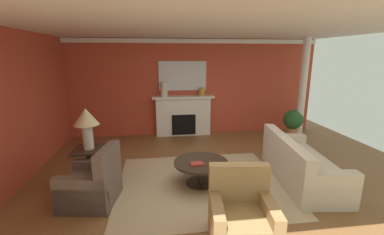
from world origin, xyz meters
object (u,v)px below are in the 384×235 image
armchair_near_window (93,185)px  coffee_table (201,167)px  fireplace (183,117)px  sofa (300,166)px  armchair_facing_fireplace (242,220)px  vase_mantel_left (164,90)px  table_lamp (86,121)px  vase_mantel_right (202,92)px  potted_plant (293,121)px  mantel_mirror (183,76)px  side_table (91,164)px

armchair_near_window → coffee_table: size_ratio=0.95×
fireplace → sofa: bearing=-59.2°
armchair_facing_fireplace → vase_mantel_left: (-0.83, 4.61, 1.08)m
table_lamp → vase_mantel_right: table_lamp is taller
fireplace → potted_plant: (3.11, -0.69, -0.07)m
armchair_near_window → armchair_facing_fireplace: bearing=-29.5°
armchair_facing_fireplace → mantel_mirror: bearing=93.3°
sofa → armchair_facing_fireplace: bearing=-138.0°
armchair_near_window → table_lamp: size_ratio=1.27×
armchair_facing_fireplace → coffee_table: size_ratio=0.95×
mantel_mirror → coffee_table: 3.51m
coffee_table → armchair_near_window: bearing=-168.3°
vase_mantel_left → table_lamp: bearing=-117.6°
coffee_table → mantel_mirror: bearing=90.3°
fireplace → potted_plant: fireplace is taller
vase_mantel_right → potted_plant: size_ratio=0.30×
armchair_facing_fireplace → potted_plant: bearing=54.5°
mantel_mirror → sofa: size_ratio=0.63×
armchair_facing_fireplace → vase_mantel_left: bearing=100.2°
armchair_near_window → fireplace: bearing=62.3°
vase_mantel_right → vase_mantel_left: (-1.10, 0.00, 0.08)m
side_table → potted_plant: (5.11, 2.13, 0.09)m
sofa → side_table: (-3.91, 0.37, 0.10)m
side_table → vase_mantel_right: vase_mantel_right is taller
side_table → sofa: bearing=-5.5°
vase_mantel_left → vase_mantel_right: bearing=0.0°
mantel_mirror → side_table: mantel_mirror is taller
armchair_facing_fireplace → vase_mantel_right: size_ratio=3.86×
table_lamp → vase_mantel_right: bearing=47.4°
mantel_mirror → vase_mantel_left: size_ratio=3.44×
side_table → potted_plant: bearing=22.6°
armchair_facing_fireplace → table_lamp: 3.07m
armchair_near_window → armchair_facing_fireplace: same height
mantel_mirror → armchair_near_window: mantel_mirror is taller
armchair_near_window → side_table: armchair_near_window is taller
vase_mantel_left → mantel_mirror: bearing=17.2°
side_table → vase_mantel_left: size_ratio=1.73×
fireplace → side_table: fireplace is taller
side_table → table_lamp: bearing=180.0°
table_lamp → potted_plant: 5.59m
table_lamp → vase_mantel_right: 3.77m
side_table → armchair_facing_fireplace: bearing=-39.0°
mantel_mirror → coffee_table: mantel_mirror is taller
sofa → potted_plant: size_ratio=2.63×
mantel_mirror → armchair_near_window: 4.28m
side_table → mantel_mirror: bearing=55.8°
mantel_mirror → armchair_facing_fireplace: (0.28, -4.78, -1.45)m
coffee_table → potted_plant: 3.92m
mantel_mirror → vase_mantel_left: 0.68m
vase_mantel_right → mantel_mirror: bearing=162.8°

